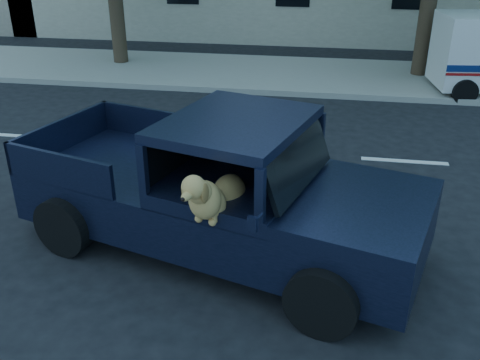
{
  "coord_description": "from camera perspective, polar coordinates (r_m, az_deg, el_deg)",
  "views": [
    {
      "loc": [
        2.49,
        -6.24,
        4.06
      ],
      "look_at": [
        1.51,
        -0.47,
        1.24
      ],
      "focal_mm": 40.0,
      "sensor_mm": 36.0,
      "label": 1
    }
  ],
  "objects": [
    {
      "name": "ground",
      "position": [
        7.86,
        -10.36,
        -5.91
      ],
      "size": [
        120.0,
        120.0,
        0.0
      ],
      "primitive_type": "plane",
      "color": "black",
      "rests_on": "ground"
    },
    {
      "name": "lane_stripes",
      "position": [
        10.47,
        6.26,
        2.75
      ],
      "size": [
        21.6,
        0.14,
        0.01
      ],
      "primitive_type": null,
      "color": "silver",
      "rests_on": "ground"
    },
    {
      "name": "pickup_truck",
      "position": [
        7.2,
        -2.91,
        -2.65
      ],
      "size": [
        5.71,
        3.52,
        1.91
      ],
      "rotation": [
        0.0,
        0.0,
        -0.29
      ],
      "color": "black",
      "rests_on": "ground"
    },
    {
      "name": "far_sidewalk",
      "position": [
        16.14,
        0.53,
        11.4
      ],
      "size": [
        60.0,
        4.0,
        0.15
      ],
      "primitive_type": "cube",
      "color": "gray",
      "rests_on": "ground"
    }
  ]
}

